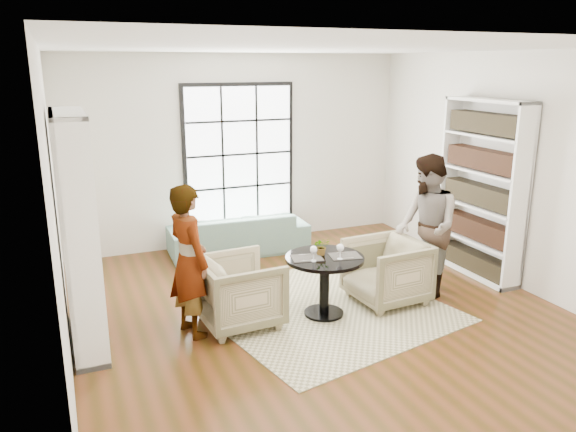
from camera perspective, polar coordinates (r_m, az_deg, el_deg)
name	(u,v)px	position (r m, az deg, el deg)	size (l,w,h in m)	color
ground	(319,311)	(6.75, 3.14, -9.65)	(6.00, 6.00, 0.00)	#5A2E15
room_shell	(301,198)	(6.80, 1.32, 1.79)	(6.00, 6.01, 6.00)	silver
rug	(323,308)	(6.81, 3.62, -9.36)	(2.58, 2.58, 0.01)	#BFB68F
pedestal_table	(324,273)	(6.46, 3.73, -5.79)	(0.90, 0.90, 0.72)	black
sofa	(238,233)	(8.71, -5.05, -1.72)	(2.11, 0.82, 0.62)	slate
armchair_left	(240,291)	(6.30, -4.93, -7.64)	(0.84, 0.86, 0.79)	tan
armchair_right	(386,271)	(6.97, 9.96, -5.56)	(0.84, 0.86, 0.78)	tan
person_left	(189,261)	(6.02, -10.03, -4.52)	(0.60, 0.40, 1.66)	gray
person_right	(426,227)	(7.11, 13.89, -1.09)	(0.87, 0.68, 1.79)	gray
placemat_left	(307,258)	(6.34, 1.94, -4.28)	(0.34, 0.26, 0.01)	#292724
placemat_right	(345,256)	(6.43, 5.81, -4.05)	(0.34, 0.26, 0.01)	#292724
cutlery_left	(307,257)	(6.33, 1.94, -4.22)	(0.14, 0.22, 0.01)	silver
cutlery_right	(345,255)	(6.43, 5.81, -3.99)	(0.14, 0.22, 0.01)	silver
wine_glass_left	(314,250)	(6.21, 2.62, -3.49)	(0.08, 0.08, 0.18)	silver
wine_glass_right	(340,248)	(6.28, 5.34, -3.28)	(0.08, 0.08, 0.18)	silver
flower_centerpiece	(321,246)	(6.43, 3.42, -3.08)	(0.19, 0.16, 0.21)	gray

